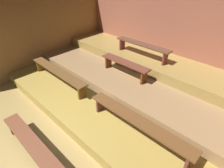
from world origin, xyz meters
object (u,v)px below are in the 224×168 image
Objects in this scene: bench_floor_center at (32,145)px; bench_upper_center at (142,46)px; bench_middle_center at (125,65)px; bench_lower_left at (58,73)px; bench_lower_right at (138,122)px.

bench_upper_center is (-0.31, 3.92, 0.84)m from bench_floor_center.
bench_floor_center is 1.32× the size of bench_middle_center.
bench_floor_center is 4.02m from bench_upper_center.
bench_lower_right is (2.93, 0.00, 0.00)m from bench_lower_left.
bench_upper_center is at bearing 94.55° from bench_floor_center.
bench_upper_center is (-0.06, 0.88, 0.29)m from bench_middle_center.
bench_floor_center is 2.37m from bench_lower_left.
bench_lower_left is at bearing 134.88° from bench_floor_center.
bench_middle_center is (1.41, 1.37, 0.26)m from bench_lower_left.
bench_lower_left is (-1.66, 1.67, 0.29)m from bench_floor_center.
bench_middle_center is 0.84× the size of bench_upper_center.
bench_upper_center reaches higher than bench_lower_right.
bench_lower_right is at bearing 0.00° from bench_lower_left.
bench_lower_left and bench_lower_right have the same top height.
bench_lower_left is 1.55× the size of bench_middle_center.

